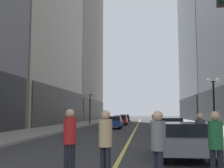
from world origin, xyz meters
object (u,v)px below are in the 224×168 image
Objects in this scene: street_lamp_left_far at (90,101)px; car_red at (120,120)px; car_white at (156,118)px; street_lamp_right_mid at (214,93)px; pedestrian_in_green_parka at (216,142)px; car_grey at (182,138)px; car_blue at (113,122)px; car_black at (125,117)px; pedestrian_in_grey_suit at (158,143)px; pedestrian_in_tan_trench at (105,140)px; car_navy at (169,126)px; pedestrian_with_orange_bag at (201,134)px; pedestrian_in_red_jacket at (70,137)px.

car_red is at bearing 17.32° from street_lamp_left_far.
street_lamp_right_mid reaches higher than car_white.
pedestrian_in_green_parka is at bearing -103.42° from street_lamp_right_mid.
car_grey and car_blue have the same top height.
car_black is 0.96× the size of street_lamp_left_far.
pedestrian_in_tan_trench is (-1.28, 0.48, 0.01)m from pedestrian_in_grey_suit.
car_red is (-4.71, 27.74, 0.00)m from car_grey.
pedestrian_in_grey_suit is (3.59, -32.30, 0.30)m from car_red.
pedestrian_with_orange_bag is at bearing -89.62° from car_navy.
street_lamp_right_mid is (8.77, -7.12, 2.54)m from car_blue.
street_lamp_left_far reaches higher than car_navy.
pedestrian_in_red_jacket reaches higher than pedestrian_in_grey_suit.
car_red is 4.95m from street_lamp_left_far.
street_lamp_left_far is (-7.64, 31.03, 2.24)m from pedestrian_in_grey_suit.
street_lamp_right_mid is at bearing 64.28° from pedestrian_in_red_jacket.
car_red is 2.55× the size of pedestrian_in_tan_trench.
street_lamp_left_far is at bearing -129.33° from car_white.
car_grey is 1.01× the size of street_lamp_right_mid.
street_lamp_left_far reaches higher than car_red.
car_white is 1.02× the size of street_lamp_right_mid.
car_navy is 2.63× the size of pedestrian_in_grey_suit.
pedestrian_in_green_parka is (4.95, -31.88, 0.29)m from car_red.
pedestrian_in_grey_suit is at bearing -20.38° from pedestrian_in_tan_trench.
pedestrian_with_orange_bag is 0.98× the size of pedestrian_in_green_parka.
street_lamp_right_mid is at bearing -39.09° from car_blue.
pedestrian_with_orange_bag is (0.47, -1.12, 0.27)m from car_grey.
car_navy is at bearing 89.38° from pedestrian_in_green_parka.
pedestrian_with_orange_bag reaches higher than car_blue.
pedestrian_with_orange_bag is 0.96× the size of pedestrian_in_tan_trench.
car_navy and car_white have the same top height.
car_blue is 0.92× the size of street_lamp_left_far.
pedestrian_in_grey_suit is 17.27m from street_lamp_right_mid.
car_black is (-0.63, 18.00, -0.00)m from car_red.
pedestrian_with_orange_bag is 3.03m from pedestrian_in_green_parka.
car_red is 31.91m from pedestrian_in_tan_trench.
car_grey is 10.56m from car_navy.
car_blue is at bearing 140.91° from street_lamp_right_mid.
pedestrian_in_red_jacket is 0.41× the size of street_lamp_left_far.
street_lamp_right_mid is at bearing -74.57° from car_black.
pedestrian_in_grey_suit is (-1.75, -42.49, 0.30)m from car_white.
pedestrian_with_orange_bag is at bearing 33.63° from pedestrian_in_red_jacket.
pedestrian_in_tan_trench is (-2.41, -4.08, 0.32)m from car_grey.
car_navy is 1.02× the size of car_white.
pedestrian_in_tan_trench reaches higher than car_white.
pedestrian_in_red_jacket reaches higher than car_navy.
pedestrian_in_green_parka reaches higher than car_red.
car_white is 15.03m from street_lamp_left_far.
car_grey is 46.06m from car_black.
pedestrian_in_green_parka is 31.99m from street_lamp_left_far.
pedestrian_with_orange_bag is at bearing 85.57° from pedestrian_in_green_parka.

